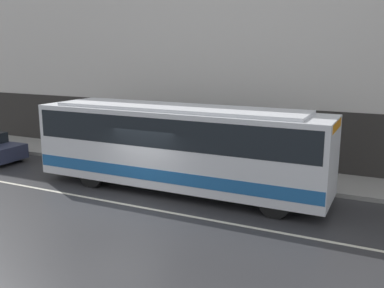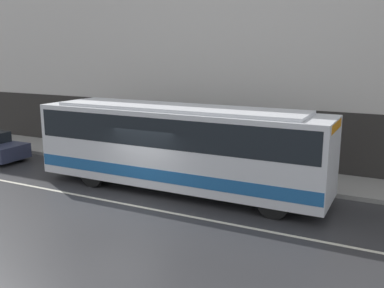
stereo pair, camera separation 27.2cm
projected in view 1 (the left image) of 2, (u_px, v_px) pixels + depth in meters
name	position (u px, v px, depth m)	size (l,w,h in m)	color
ground_plane	(130.00, 205.00, 14.90)	(60.00, 60.00, 0.00)	#2D2D30
sidewalk	(196.00, 166.00, 19.62)	(60.00, 2.78, 0.17)	gray
building_facade	(211.00, 25.00, 19.62)	(60.00, 0.35, 13.31)	silver
lane_stripe	(130.00, 205.00, 14.89)	(54.00, 0.14, 0.01)	beige
transit_bus	(178.00, 144.00, 16.10)	(11.36, 2.52, 3.27)	silver
pedestrian_waiting	(185.00, 147.00, 19.90)	(0.36, 0.36, 1.59)	navy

